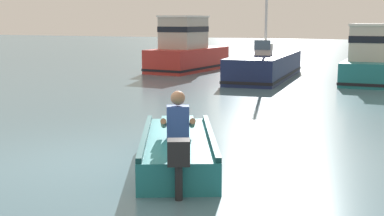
% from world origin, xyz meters
% --- Properties ---
extents(ground_plane, '(120.00, 120.00, 0.00)m').
position_xyz_m(ground_plane, '(0.00, 0.00, 0.00)').
color(ground_plane, slate).
extents(rowboat_with_person, '(2.34, 3.52, 1.19)m').
position_xyz_m(rowboat_with_person, '(1.27, 0.42, 0.25)').
color(rowboat_with_person, '#1E727A').
rests_on(rowboat_with_person, ground).
extents(moored_boat_red, '(2.25, 4.98, 2.47)m').
position_xyz_m(moored_boat_red, '(-5.07, 14.63, 0.91)').
color(moored_boat_red, '#B72D28').
rests_on(moored_boat_red, ground).
extents(moored_boat_navy, '(2.33, 6.80, 4.37)m').
position_xyz_m(moored_boat_navy, '(-0.92, 13.04, 0.46)').
color(moored_boat_navy, '#19234C').
rests_on(moored_boat_navy, ground).
extents(moored_boat_teal, '(1.88, 5.04, 2.15)m').
position_xyz_m(moored_boat_teal, '(2.99, 13.38, 0.79)').
color(moored_boat_teal, '#1E727A').
rests_on(moored_boat_teal, ground).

